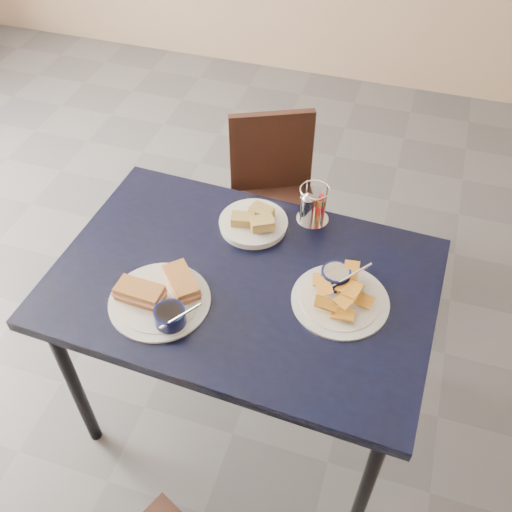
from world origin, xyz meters
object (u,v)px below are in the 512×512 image
(sandwich_plate, at_px, (162,297))
(plantain_plate, at_px, (339,292))
(dining_table, at_px, (243,293))
(condiment_caddy, at_px, (312,207))
(bread_basket, at_px, (254,222))
(chair_far, at_px, (280,189))

(sandwich_plate, height_order, plantain_plate, same)
(dining_table, height_order, condiment_caddy, condiment_caddy)
(dining_table, xyz_separation_m, bread_basket, (-0.04, 0.23, 0.09))
(chair_far, relative_size, condiment_caddy, 5.71)
(dining_table, bearing_deg, plantain_plate, 3.78)
(sandwich_plate, xyz_separation_m, condiment_caddy, (0.33, 0.49, 0.03))
(chair_far, bearing_deg, sandwich_plate, -95.69)
(bread_basket, height_order, condiment_caddy, condiment_caddy)
(sandwich_plate, distance_m, plantain_plate, 0.52)
(bread_basket, bearing_deg, condiment_caddy, 28.78)
(dining_table, relative_size, plantain_plate, 4.12)
(plantain_plate, relative_size, condiment_caddy, 2.14)
(plantain_plate, distance_m, bread_basket, 0.40)
(dining_table, xyz_separation_m, condiment_caddy, (0.14, 0.33, 0.13))
(dining_table, bearing_deg, chair_far, 97.02)
(dining_table, distance_m, chair_far, 0.85)
(plantain_plate, xyz_separation_m, bread_basket, (-0.33, 0.21, 0.00))
(dining_table, relative_size, chair_far, 1.54)
(chair_far, distance_m, plantain_plate, 0.94)
(bread_basket, bearing_deg, dining_table, -80.71)
(chair_far, relative_size, sandwich_plate, 2.46)
(sandwich_plate, bearing_deg, chair_far, 84.31)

